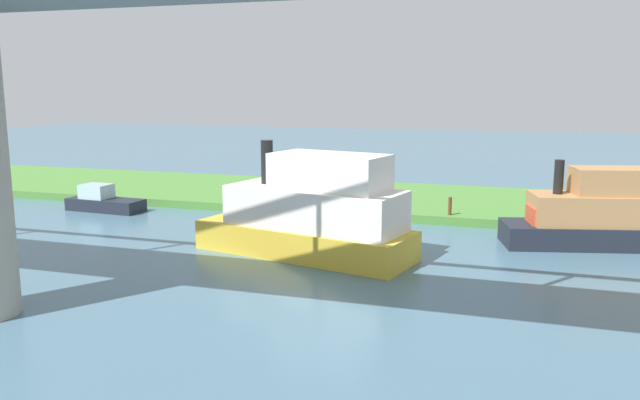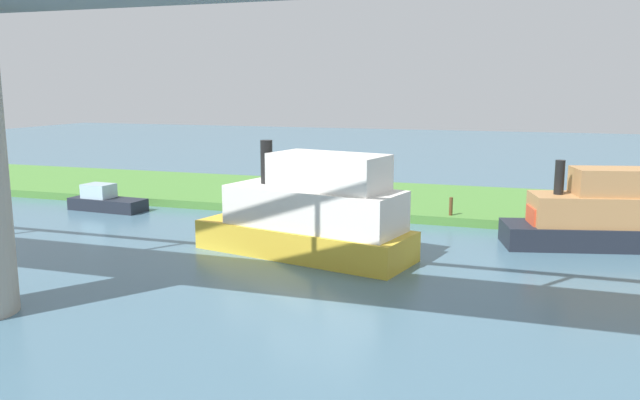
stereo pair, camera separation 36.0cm
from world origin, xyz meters
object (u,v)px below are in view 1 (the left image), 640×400
at_px(houseboat_blue, 311,214).
at_px(motorboat_red, 597,215).
at_px(person_on_bank, 284,192).
at_px(skiff_small, 103,201).
at_px(mooring_post, 450,206).

distance_m(houseboat_blue, motorboat_red, 13.94).
height_order(person_on_bank, skiff_small, person_on_bank).
relative_size(mooring_post, motorboat_red, 0.12).
xyz_separation_m(houseboat_blue, skiff_small, (15.77, -6.26, -1.34)).
relative_size(person_on_bank, motorboat_red, 0.16).
bearing_deg(houseboat_blue, motorboat_red, -155.20).
bearing_deg(skiff_small, motorboat_red, 179.16).
height_order(person_on_bank, motorboat_red, motorboat_red).
bearing_deg(person_on_bank, skiff_small, 16.08).
relative_size(person_on_bank, houseboat_blue, 0.13).
relative_size(person_on_bank, mooring_post, 1.36).
bearing_deg(houseboat_blue, mooring_post, -120.73).
relative_size(person_on_bank, skiff_small, 0.28).
bearing_deg(person_on_bank, houseboat_blue, 117.32).
height_order(mooring_post, motorboat_red, motorboat_red).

